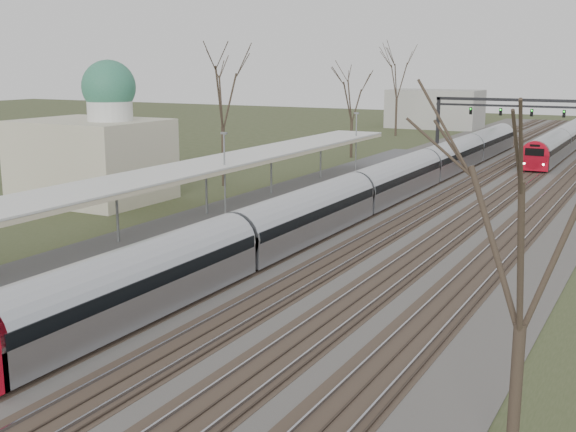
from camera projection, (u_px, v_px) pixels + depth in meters
name	position (u px, v px, depth m)	size (l,w,h in m)	color
track_bed	(451.00, 190.00, 58.10)	(24.00, 160.00, 0.22)	#474442
platform	(238.00, 212.00, 47.24)	(3.50, 69.00, 1.00)	#9E9B93
canopy	(196.00, 169.00, 42.64)	(4.10, 50.00, 3.11)	slate
dome_building	(94.00, 151.00, 52.87)	(10.00, 8.00, 10.30)	beige
signal_gantry	(526.00, 109.00, 82.92)	(21.00, 0.59, 6.08)	black
tree_west_far	(222.00, 89.00, 58.42)	(5.50, 5.50, 11.33)	#2D231C
tree_east_near	(528.00, 219.00, 16.39)	(4.50, 4.50, 9.27)	#2D231C
train_near	(394.00, 180.00, 53.99)	(2.62, 75.21, 3.05)	#9EA1A8
train_far	(568.00, 137.00, 85.64)	(2.62, 45.21, 3.05)	#9EA1A8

